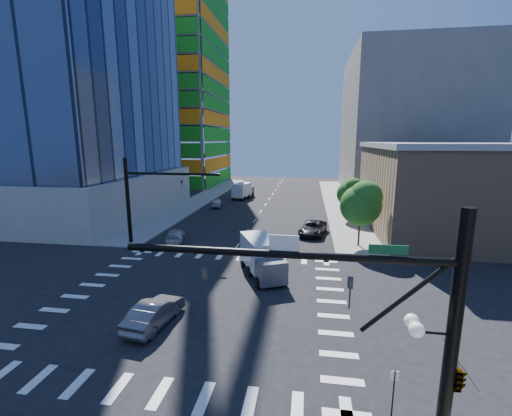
# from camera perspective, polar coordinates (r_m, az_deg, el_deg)

# --- Properties ---
(ground) EXTENTS (160.00, 160.00, 0.00)m
(ground) POSITION_cam_1_polar(r_m,az_deg,el_deg) (25.04, -9.12, -14.76)
(ground) COLOR black
(ground) RESTS_ON ground
(road_markings) EXTENTS (20.00, 20.00, 0.01)m
(road_markings) POSITION_cam_1_polar(r_m,az_deg,el_deg) (25.04, -9.12, -14.75)
(road_markings) COLOR silver
(road_markings) RESTS_ON ground
(sidewalk_ne) EXTENTS (5.00, 60.00, 0.15)m
(sidewalk_ne) POSITION_cam_1_polar(r_m,az_deg,el_deg) (62.53, 13.51, 0.99)
(sidewalk_ne) COLOR gray
(sidewalk_ne) RESTS_ON ground
(sidewalk_nw) EXTENTS (5.00, 60.00, 0.15)m
(sidewalk_nw) POSITION_cam_1_polar(r_m,az_deg,el_deg) (65.34, -8.90, 1.60)
(sidewalk_nw) COLOR gray
(sidewalk_nw) RESTS_ON ground
(construction_building) EXTENTS (25.16, 34.50, 70.60)m
(construction_building) POSITION_cam_1_polar(r_m,az_deg,el_deg) (91.20, -14.49, 19.60)
(construction_building) COLOR slate
(construction_building) RESTS_ON ground
(commercial_building) EXTENTS (20.50, 22.50, 10.60)m
(commercial_building) POSITION_cam_1_polar(r_m,az_deg,el_deg) (47.21, 30.91, 2.86)
(commercial_building) COLOR #957656
(commercial_building) RESTS_ON ground
(bg_building_ne) EXTENTS (24.00, 30.00, 28.00)m
(bg_building_ne) POSITION_cam_1_polar(r_m,az_deg,el_deg) (78.94, 23.91, 12.59)
(bg_building_ne) COLOR #65615B
(bg_building_ne) RESTS_ON ground
(signal_mast_se) EXTENTS (10.51, 2.48, 9.00)m
(signal_mast_se) POSITION_cam_1_polar(r_m,az_deg,el_deg) (12.00, 25.61, -19.55)
(signal_mast_se) COLOR black
(signal_mast_se) RESTS_ON sidewalk_se
(signal_mast_nw) EXTENTS (10.20, 0.40, 9.00)m
(signal_mast_nw) POSITION_cam_1_polar(r_m,az_deg,el_deg) (37.46, -18.64, 2.35)
(signal_mast_nw) COLOR black
(signal_mast_nw) RESTS_ON sidewalk_nw
(tree_south) EXTENTS (4.16, 4.16, 6.82)m
(tree_south) POSITION_cam_1_polar(r_m,az_deg,el_deg) (36.22, 17.29, 0.85)
(tree_south) COLOR #382316
(tree_south) RESTS_ON sidewalk_ne
(tree_north) EXTENTS (3.54, 3.52, 5.78)m
(tree_north) POSITION_cam_1_polar(r_m,az_deg,el_deg) (48.11, 15.55, 2.59)
(tree_north) COLOR #382316
(tree_north) RESTS_ON sidewalk_ne
(no_parking_sign) EXTENTS (0.30, 0.06, 2.20)m
(no_parking_sign) POSITION_cam_1_polar(r_m,az_deg,el_deg) (16.01, 21.95, -26.28)
(no_parking_sign) COLOR black
(no_parking_sign) RESTS_ON ground
(car_nb_far) EXTENTS (3.67, 6.08, 1.58)m
(car_nb_far) POSITION_cam_1_polar(r_m,az_deg,el_deg) (40.65, 9.47, -3.31)
(car_nb_far) COLOR black
(car_nb_far) RESTS_ON ground
(car_sb_near) EXTENTS (2.92, 4.78, 1.29)m
(car_sb_near) POSITION_cam_1_polar(r_m,az_deg,el_deg) (38.66, -13.28, -4.44)
(car_sb_near) COLOR #B7B7B7
(car_sb_near) RESTS_ON ground
(car_sb_mid) EXTENTS (2.33, 4.36, 1.41)m
(car_sb_mid) POSITION_cam_1_polar(r_m,az_deg,el_deg) (57.11, -6.56, 0.91)
(car_sb_mid) COLOR #B4B6BD
(car_sb_mid) RESTS_ON ground
(car_sb_cross) EXTENTS (2.20, 4.85, 1.54)m
(car_sb_cross) POSITION_cam_1_polar(r_m,az_deg,el_deg) (22.26, -16.55, -16.38)
(car_sb_cross) COLOR #525257
(car_sb_cross) RESTS_ON ground
(box_truck_near) EXTENTS (4.58, 6.16, 2.98)m
(box_truck_near) POSITION_cam_1_polar(r_m,az_deg,el_deg) (28.14, 1.15, -8.70)
(box_truck_near) COLOR black
(box_truck_near) RESTS_ON ground
(box_truck_far) EXTENTS (3.43, 6.00, 2.96)m
(box_truck_far) POSITION_cam_1_polar(r_m,az_deg,el_deg) (64.86, -2.06, 2.77)
(box_truck_far) COLOR black
(box_truck_far) RESTS_ON ground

